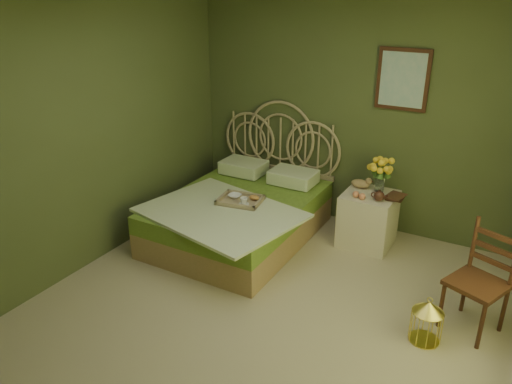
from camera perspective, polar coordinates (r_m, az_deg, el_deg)
The scene contains 12 objects.
floor at distance 4.43m, azimuth 0.51°, elevation -14.51°, with size 4.50×4.50×0.00m, color tan.
wall_back at distance 5.76m, azimuth 11.64°, elevation 8.51°, with size 4.00×4.00×0.00m, color #4E592F.
wall_left at distance 5.01m, azimuth -19.93°, elevation 5.41°, with size 4.50×4.50×0.00m, color #4E592F.
wall_art at distance 5.52m, azimuth 16.43°, elevation 12.23°, with size 0.54×0.04×0.64m.
bed at distance 5.63m, azimuth -1.65°, elevation -2.22°, with size 1.74×2.20×1.36m.
nightstand at distance 5.57m, azimuth 12.81°, elevation -2.40°, with size 0.54×0.54×1.03m.
chair at distance 4.50m, azimuth 24.23°, elevation -8.32°, with size 0.53×0.53×0.92m.
birdcage at distance 4.35m, azimuth 18.91°, elevation -13.85°, with size 0.24×0.24×0.37m.
book_lower at distance 5.44m, azimuth 14.81°, elevation -0.42°, with size 0.17×0.23×0.02m, color #381E0F.
book_upper at distance 5.43m, azimuth 14.83°, elevation -0.23°, with size 0.17×0.23×0.02m, color #472819.
cereal_bowl at distance 5.42m, azimuth -2.43°, elevation -0.46°, with size 0.14×0.14×0.03m, color white.
coffee_cup at distance 5.24m, azimuth -1.40°, elevation -1.05°, with size 0.08×0.08×0.08m, color white.
Camera 1 is at (1.70, -3.07, 2.71)m, focal length 35.00 mm.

